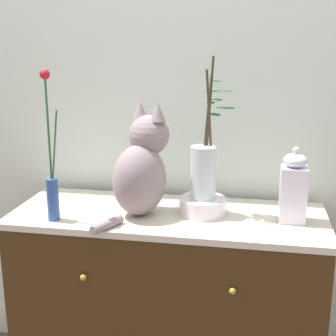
{
  "coord_description": "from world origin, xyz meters",
  "views": [
    {
      "loc": [
        0.32,
        -1.71,
        1.46
      ],
      "look_at": [
        0.0,
        0.0,
        0.99
      ],
      "focal_mm": 51.11,
      "sensor_mm": 36.0,
      "label": 1
    }
  ],
  "objects_px": {
    "cat_sitting": "(142,168)",
    "vase_glass_clear": "(204,167)",
    "sideboard": "(168,306)",
    "jar_lidded_porcelain": "(293,188)",
    "bowl_porcelain": "(202,206)",
    "vase_slim_green": "(52,180)"
  },
  "relations": [
    {
      "from": "cat_sitting",
      "to": "vase_glass_clear",
      "type": "bearing_deg",
      "value": 9.16
    },
    {
      "from": "sideboard",
      "to": "vase_glass_clear",
      "type": "bearing_deg",
      "value": 7.32
    },
    {
      "from": "cat_sitting",
      "to": "jar_lidded_porcelain",
      "type": "xyz_separation_m",
      "value": [
        0.56,
        0.02,
        -0.06
      ]
    },
    {
      "from": "sideboard",
      "to": "cat_sitting",
      "type": "bearing_deg",
      "value": -168.31
    },
    {
      "from": "bowl_porcelain",
      "to": "sideboard",
      "type": "bearing_deg",
      "value": -172.91
    },
    {
      "from": "vase_slim_green",
      "to": "bowl_porcelain",
      "type": "xyz_separation_m",
      "value": [
        0.53,
        0.17,
        -0.12
      ]
    },
    {
      "from": "vase_slim_green",
      "to": "jar_lidded_porcelain",
      "type": "height_order",
      "value": "vase_slim_green"
    },
    {
      "from": "bowl_porcelain",
      "to": "vase_slim_green",
      "type": "bearing_deg",
      "value": -162.8
    },
    {
      "from": "vase_glass_clear",
      "to": "jar_lidded_porcelain",
      "type": "bearing_deg",
      "value": -2.18
    },
    {
      "from": "cat_sitting",
      "to": "sideboard",
      "type": "bearing_deg",
      "value": 11.69
    },
    {
      "from": "jar_lidded_porcelain",
      "to": "sideboard",
      "type": "bearing_deg",
      "value": -179.42
    },
    {
      "from": "vase_glass_clear",
      "to": "jar_lidded_porcelain",
      "type": "xyz_separation_m",
      "value": [
        0.33,
        -0.01,
        -0.06
      ]
    },
    {
      "from": "cat_sitting",
      "to": "bowl_porcelain",
      "type": "bearing_deg",
      "value": 9.06
    },
    {
      "from": "bowl_porcelain",
      "to": "vase_glass_clear",
      "type": "distance_m",
      "value": 0.15
    },
    {
      "from": "vase_glass_clear",
      "to": "vase_slim_green",
      "type": "bearing_deg",
      "value": -162.8
    },
    {
      "from": "sideboard",
      "to": "vase_slim_green",
      "type": "distance_m",
      "value": 0.71
    },
    {
      "from": "vase_slim_green",
      "to": "bowl_porcelain",
      "type": "height_order",
      "value": "vase_slim_green"
    },
    {
      "from": "vase_glass_clear",
      "to": "jar_lidded_porcelain",
      "type": "relative_size",
      "value": 1.89
    },
    {
      "from": "bowl_porcelain",
      "to": "vase_glass_clear",
      "type": "bearing_deg",
      "value": 17.74
    },
    {
      "from": "cat_sitting",
      "to": "vase_slim_green",
      "type": "relative_size",
      "value": 0.77
    },
    {
      "from": "sideboard",
      "to": "vase_slim_green",
      "type": "height_order",
      "value": "vase_slim_green"
    },
    {
      "from": "sideboard",
      "to": "vase_glass_clear",
      "type": "distance_m",
      "value": 0.61
    }
  ]
}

